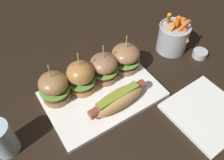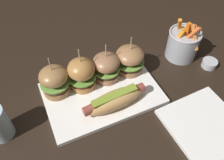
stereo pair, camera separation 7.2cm
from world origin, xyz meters
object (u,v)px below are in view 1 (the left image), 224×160
at_px(hot_dog, 118,99).
at_px(slider_center_right, 104,67).
at_px(water_glass, 2,139).
at_px(platter_main, 103,94).
at_px(slider_far_right, 126,58).
at_px(slider_far_left, 54,87).
at_px(slider_center_left, 81,77).
at_px(sauce_ramekin, 200,54).
at_px(fries_bucket, 173,37).
at_px(side_plate, 206,113).

relative_size(hot_dog, slider_center_right, 1.44).
bearing_deg(slider_center_right, water_glass, -169.19).
distance_m(platter_main, slider_far_right, 0.14).
relative_size(slider_far_left, water_glass, 1.33).
bearing_deg(slider_center_left, sauce_ramekin, -11.67).
height_order(platter_main, hot_dog, hot_dog).
bearing_deg(water_glass, hot_dog, -8.85).
relative_size(hot_dog, slider_center_left, 1.32).
relative_size(hot_dog, slider_far_right, 1.46).
distance_m(hot_dog, slider_far_right, 0.16).
bearing_deg(slider_center_right, slider_far_left, 176.98).
relative_size(slider_far_left, slider_center_left, 0.94).
height_order(slider_far_left, fries_bucket, slider_far_left).
distance_m(fries_bucket, water_glass, 0.64).
bearing_deg(sauce_ramekin, slider_center_left, 168.33).
relative_size(slider_center_right, side_plate, 0.67).
bearing_deg(sauce_ramekin, slider_center_right, 165.59).
height_order(slider_center_left, slider_far_right, slider_center_left).
xyz_separation_m(slider_center_right, side_plate, (0.18, -0.28, -0.06)).
relative_size(fries_bucket, sauce_ramekin, 2.90).
height_order(slider_far_right, side_plate, slider_far_right).
xyz_separation_m(hot_dog, slider_center_left, (-0.06, 0.11, 0.03)).
bearing_deg(slider_far_right, slider_center_left, -179.50).
distance_m(slider_far_left, side_plate, 0.46).
bearing_deg(sauce_ramekin, slider_far_right, 161.28).
distance_m(slider_center_left, side_plate, 0.39).
bearing_deg(water_glass, slider_center_right, 10.81).
relative_size(slider_far_left, fries_bucket, 0.94).
bearing_deg(slider_center_left, side_plate, -46.21).
xyz_separation_m(platter_main, water_glass, (-0.30, -0.01, 0.05)).
xyz_separation_m(slider_center_left, fries_bucket, (0.38, -0.00, -0.01)).
relative_size(platter_main, slider_center_left, 2.37).
height_order(slider_far_left, water_glass, slider_far_left).
bearing_deg(sauce_ramekin, slider_far_left, 169.14).
bearing_deg(fries_bucket, hot_dog, -160.28).
xyz_separation_m(slider_center_right, water_glass, (-0.34, -0.07, -0.01)).
bearing_deg(side_plate, slider_far_right, 109.75).
xyz_separation_m(slider_center_left, sauce_ramekin, (0.44, -0.09, -0.05)).
relative_size(slider_center_left, slider_far_right, 1.10).
distance_m(sauce_ramekin, side_plate, 0.25).
distance_m(platter_main, water_glass, 0.31).
xyz_separation_m(platter_main, side_plate, (0.22, -0.23, -0.00)).
bearing_deg(slider_center_right, side_plate, -56.55).
height_order(platter_main, side_plate, platter_main).
bearing_deg(platter_main, hot_dog, -76.12).
height_order(hot_dog, slider_far_left, slider_far_left).
height_order(platter_main, water_glass, water_glass).
xyz_separation_m(fries_bucket, sauce_ramekin, (0.06, -0.09, -0.04)).
height_order(slider_far_right, sauce_ramekin, slider_far_right).
xyz_separation_m(platter_main, sauce_ramekin, (0.39, -0.04, 0.01)).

